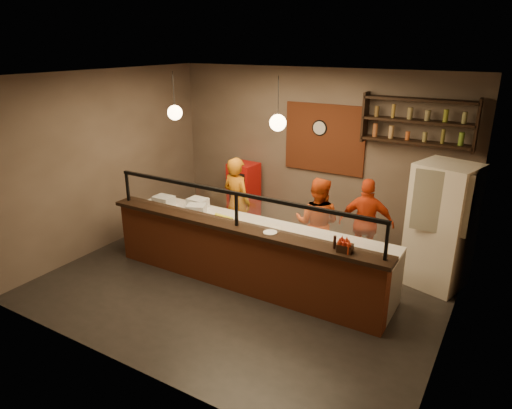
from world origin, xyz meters
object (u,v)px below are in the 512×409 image
Objects in this scene: cook_right at (366,223)px; cook_mid at (317,223)px; pizza_dough at (268,230)px; wall_clock at (320,128)px; condiment_caddy at (345,248)px; fridge at (441,226)px; cook_left at (237,202)px; red_cooler at (244,193)px; pepper_mill at (335,242)px.

cook_mid is at bearing 18.21° from cook_right.
cook_right reaches higher than pizza_dough.
wall_clock reaches higher than cook_mid.
fridge is at bearing 62.99° from condiment_caddy.
fridge is (3.51, 0.33, 0.14)m from cook_left.
cook_mid is 1.92m from fridge.
pizza_dough is at bearing -45.87° from red_cooler.
cook_right reaches higher than pepper_mill.
cook_right is 1.84m from condiment_caddy.
cook_mid is at bearing 63.60° from pizza_dough.
pepper_mill is at bearing -62.40° from wall_clock.
pizza_dough is at bearing 162.38° from condiment_caddy.
wall_clock is 0.18× the size of cook_left.
cook_right is at bearing -9.63° from red_cooler.
pepper_mill is (2.46, -1.41, 0.31)m from cook_left.
cook_left reaches higher than condiment_caddy.
cook_right is at bearing -36.82° from wall_clock.
cook_mid is 1.68m from condiment_caddy.
wall_clock is at bearing -114.70° from cook_left.
cook_right is (1.34, -1.00, -1.33)m from wall_clock.
pizza_dough is at bearing 34.99° from cook_right.
red_cooler is (-1.52, -0.31, -1.46)m from wall_clock.
cook_left is 2.37m from cook_right.
cook_mid reaches higher than pepper_mill.
red_cooler is (-2.86, 0.69, -0.14)m from cook_right.
fridge is at bearing 163.74° from cook_right.
cook_mid is at bearing -66.13° from wall_clock.
pizza_dough is (1.72, -2.03, 0.27)m from red_cooler.
red_cooler is 3.89m from pepper_mill.
cook_left is at bearing -6.01° from cook_right.
condiment_caddy reaches higher than pizza_dough.
cook_left reaches higher than cook_mid.
pizza_dough is (-2.30, -1.31, -0.08)m from fridge.
cook_right is at bearing -165.92° from fridge.
cook_mid is (1.65, -0.09, -0.05)m from cook_left.
wall_clock is 2.64m from pizza_dough.
wall_clock reaches higher than cook_right.
cook_left is 0.86× the size of fridge.
wall_clock is 3.37m from condiment_caddy.
cook_mid is 1.59m from pepper_mill.
red_cooler is 6.60× the size of condiment_caddy.
cook_right is 2.94m from red_cooler.
cook_mid is 8.74× the size of pepper_mill.
fridge reaches higher than cook_right.
cook_left is at bearing 140.85° from pizza_dough.
pepper_mill reaches higher than condiment_caddy.
cook_right is at bearing 93.65° from pepper_mill.
condiment_caddy is 1.07× the size of pepper_mill.
cook_right is 8.03× the size of condiment_caddy.
condiment_caddy is at bearing -60.13° from wall_clock.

